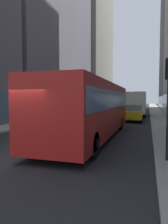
% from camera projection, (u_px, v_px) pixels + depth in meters
% --- Properties ---
extents(ground_plane, '(120.00, 120.00, 0.00)m').
position_uv_depth(ground_plane, '(126.00, 110.00, 40.93)').
color(ground_plane, '#232326').
extents(sidewalk_left, '(2.40, 110.00, 0.15)m').
position_uv_depth(sidewalk_left, '(98.00, 109.00, 42.61)').
color(sidewalk_left, '#9E9991').
rests_on(sidewalk_left, ground).
extents(sidewalk_right, '(2.40, 110.00, 0.15)m').
position_uv_depth(sidewalk_right, '(156.00, 110.00, 39.23)').
color(sidewalk_right, gray).
rests_on(sidewalk_right, ground).
extents(building_left_far, '(10.94, 21.89, 39.97)m').
position_uv_depth(building_left_far, '(86.00, 32.00, 54.80)').
color(building_left_far, gray).
rests_on(building_left_far, ground).
extents(transit_bus, '(2.78, 11.53, 3.05)m').
position_uv_depth(transit_bus, '(92.00, 106.00, 11.81)').
color(transit_bus, red).
rests_on(transit_bus, ground).
extents(car_black_suv, '(1.73, 4.14, 1.62)m').
position_uv_depth(car_black_suv, '(75.00, 113.00, 20.83)').
color(car_black_suv, black).
rests_on(car_black_suv, ground).
extents(car_white_van, '(1.87, 4.48, 1.62)m').
position_uv_depth(car_white_van, '(112.00, 106.00, 41.97)').
color(car_white_van, silver).
rests_on(car_white_van, ground).
extents(car_silver_sedan, '(1.77, 4.02, 1.62)m').
position_uv_depth(car_silver_sedan, '(139.00, 107.00, 36.00)').
color(car_silver_sedan, '#B7BABF').
rests_on(car_silver_sedan, ground).
extents(car_yellow_taxi, '(1.88, 3.97, 1.62)m').
position_uv_depth(car_yellow_taxi, '(132.00, 113.00, 20.14)').
color(car_yellow_taxi, yellow).
rests_on(car_yellow_taxi, ground).
extents(car_blue_hatchback, '(1.72, 4.32, 1.62)m').
position_uv_depth(car_blue_hatchback, '(111.00, 108.00, 32.02)').
color(car_blue_hatchback, '#4C6BB7').
rests_on(car_blue_hatchback, ground).
extents(box_truck, '(2.30, 7.50, 3.05)m').
position_uv_depth(box_truck, '(136.00, 103.00, 26.69)').
color(box_truck, silver).
rests_on(box_truck, ground).
extents(dalmatian_dog, '(0.22, 0.96, 0.72)m').
position_uv_depth(dalmatian_dog, '(33.00, 139.00, 8.78)').
color(dalmatian_dog, white).
rests_on(dalmatian_dog, ground).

